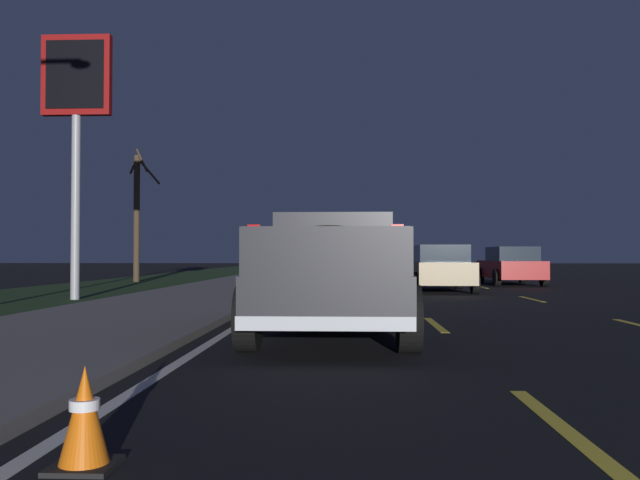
# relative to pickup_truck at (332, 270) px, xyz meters

# --- Properties ---
(ground) EXTENTS (144.00, 144.00, 0.00)m
(ground) POSITION_rel_pickup_truck_xyz_m (17.57, -3.50, -0.98)
(ground) COLOR black
(sidewalk_shoulder) EXTENTS (108.00, 4.00, 0.12)m
(sidewalk_shoulder) POSITION_rel_pickup_truck_xyz_m (17.57, 3.95, -0.92)
(sidewalk_shoulder) COLOR slate
(sidewalk_shoulder) RESTS_ON ground
(grass_verge) EXTENTS (108.00, 6.00, 0.01)m
(grass_verge) POSITION_rel_pickup_truck_xyz_m (17.57, 8.95, -0.98)
(grass_verge) COLOR #1E3819
(grass_verge) RESTS_ON ground
(lane_markings) EXTENTS (108.00, 7.04, 0.01)m
(lane_markings) POSITION_rel_pickup_truck_xyz_m (20.50, -0.35, -0.98)
(lane_markings) COLOR yellow
(lane_markings) RESTS_ON ground
(pickup_truck) EXTENTS (5.43, 2.29, 1.87)m
(pickup_truck) POSITION_rel_pickup_truck_xyz_m (0.00, 0.00, 0.00)
(pickup_truck) COLOR #232328
(pickup_truck) RESTS_ON ground
(sedan_tan) EXTENTS (4.41, 2.03, 1.54)m
(sedan_tan) POSITION_rel_pickup_truck_xyz_m (12.19, -3.26, -0.20)
(sedan_tan) COLOR #9E845B
(sedan_tan) RESTS_ON ground
(sedan_red) EXTENTS (4.43, 2.07, 1.54)m
(sedan_red) POSITION_rel_pickup_truck_xyz_m (17.11, -6.80, -0.20)
(sedan_red) COLOR maroon
(sedan_red) RESTS_ON ground
(sedan_black) EXTENTS (4.44, 2.09, 1.54)m
(sedan_black) POSITION_rel_pickup_truck_xyz_m (10.51, -0.01, -0.20)
(sedan_black) COLOR black
(sedan_black) RESTS_ON ground
(gas_price_sign) EXTENTS (0.27, 1.90, 7.23)m
(gas_price_sign) POSITION_rel_pickup_truck_xyz_m (7.60, 7.19, 4.47)
(gas_price_sign) COLOR #99999E
(gas_price_sign) RESTS_ON ground
(bare_tree_far) EXTENTS (1.39, 1.81, 6.04)m
(bare_tree_far) POSITION_rel_pickup_truck_xyz_m (19.43, 9.34, 2.09)
(bare_tree_far) COLOR #423323
(bare_tree_far) RESTS_ON ground
(traffic_cone_near) EXTENTS (0.36, 0.36, 0.58)m
(traffic_cone_near) POSITION_rel_pickup_truck_xyz_m (-6.36, 1.24, -0.70)
(traffic_cone_near) COLOR black
(traffic_cone_near) RESTS_ON ground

